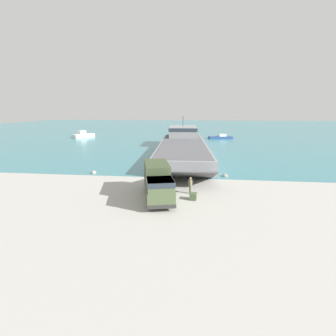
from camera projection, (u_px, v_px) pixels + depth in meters
ground_plane at (168, 187)px, 29.71m from camera, size 240.00×240.00×0.00m
water_surface at (192, 128)px, 120.86m from camera, size 240.00×180.00×0.01m
landing_craft at (183, 144)px, 53.68m from camera, size 11.27×42.43×7.03m
military_truck at (158, 182)px, 25.60m from camera, size 4.21×7.89×3.34m
soldier_on_ramp at (190, 184)px, 27.21m from camera, size 0.43×0.50×1.74m
moored_boat_a at (221, 137)px, 78.81m from camera, size 7.36×3.83×1.34m
moored_boat_b at (83, 135)px, 82.51m from camera, size 5.60×7.21×2.12m
moored_boat_c at (185, 134)px, 87.40m from camera, size 5.65×5.91×1.49m
cargo_crate at (193, 196)px, 25.50m from camera, size 0.73×0.85×0.66m
shoreline_rock_a at (225, 177)px, 34.31m from camera, size 0.83×0.83×0.83m
shoreline_rock_b at (94, 173)px, 36.10m from camera, size 0.76×0.76×0.76m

